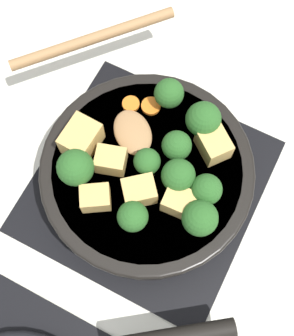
{
  "coord_description": "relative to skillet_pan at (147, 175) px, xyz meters",
  "views": [
    {
      "loc": [
        -0.09,
        0.18,
        0.65
      ],
      "look_at": [
        0.0,
        0.0,
        0.08
      ],
      "focal_mm": 50.0,
      "sensor_mm": 36.0,
      "label": 1
    }
  ],
  "objects": [
    {
      "name": "broccoli_floret_mid_floret",
      "position": [
        -0.09,
        0.03,
        0.05
      ],
      "size": [
        0.04,
        0.04,
        0.05
      ],
      "color": "#709956",
      "rests_on": "skillet_pan"
    },
    {
      "name": "broccoli_floret_west_rim",
      "position": [
        -0.02,
        0.07,
        0.05
      ],
      "size": [
        0.04,
        0.04,
        0.05
      ],
      "color": "#709956",
      "rests_on": "skillet_pan"
    },
    {
      "name": "skillet_pan",
      "position": [
        0.0,
        0.0,
        0.0
      ],
      "size": [
        0.33,
        0.37,
        0.05
      ],
      "color": "black",
      "rests_on": "front_burner_grate"
    },
    {
      "name": "broccoli_floret_east_rim",
      "position": [
        -0.0,
        -0.0,
        0.05
      ],
      "size": [
        0.03,
        0.03,
        0.04
      ],
      "color": "#709956",
      "rests_on": "skillet_pan"
    },
    {
      "name": "broccoli_floret_north_edge",
      "position": [
        -0.04,
        0.0,
        0.05
      ],
      "size": [
        0.04,
        0.04,
        0.05
      ],
      "color": "#709956",
      "rests_on": "skillet_pan"
    },
    {
      "name": "tofu_cube_near_handle",
      "position": [
        -0.06,
        0.02,
        0.04
      ],
      "size": [
        0.04,
        0.03,
        0.03
      ],
      "primitive_type": "cube",
      "rotation": [
        0.0,
        0.0,
        0.06
      ],
      "color": "tan",
      "rests_on": "skillet_pan"
    },
    {
      "name": "tofu_cube_back_piece",
      "position": [
        -0.01,
        0.03,
        0.04
      ],
      "size": [
        0.05,
        0.05,
        0.03
      ],
      "primitive_type": "cube",
      "rotation": [
        0.0,
        0.0,
        0.7
      ],
      "color": "tan",
      "rests_on": "skillet_pan"
    },
    {
      "name": "broccoli_floret_center_top",
      "position": [
        -0.02,
        -0.04,
        0.05
      ],
      "size": [
        0.04,
        0.04,
        0.05
      ],
      "color": "#709956",
      "rests_on": "skillet_pan"
    },
    {
      "name": "ground_plane",
      "position": [
        0.0,
        -0.0,
        -0.06
      ],
      "size": [
        2.4,
        2.4,
        0.0
      ],
      "primitive_type": "plane",
      "color": "silver"
    },
    {
      "name": "broccoli_floret_south_cluster",
      "position": [
        0.08,
        0.05,
        0.05
      ],
      "size": [
        0.05,
        0.05,
        0.05
      ],
      "color": "#709956",
      "rests_on": "skillet_pan"
    },
    {
      "name": "wooden_spoon",
      "position": [
        0.11,
        -0.1,
        0.03
      ],
      "size": [
        0.25,
        0.24,
        0.02
      ],
      "color": "#A87A4C",
      "rests_on": "skillet_pan"
    },
    {
      "name": "carrot_slice_orange_thin",
      "position": [
        0.04,
        -0.08,
        0.03
      ],
      "size": [
        0.03,
        0.03,
        0.01
      ],
      "primitive_type": "cylinder",
      "color": "orange",
      "rests_on": "skillet_pan"
    },
    {
      "name": "tofu_cube_west_chunk",
      "position": [
        0.04,
        0.07,
        0.04
      ],
      "size": [
        0.05,
        0.04,
        0.03
      ],
      "primitive_type": "cube",
      "rotation": [
        0.0,
        0.0,
        0.56
      ],
      "color": "tan",
      "rests_on": "skillet_pan"
    },
    {
      "name": "broccoli_floret_tall_stem",
      "position": [
        -0.04,
        -0.08,
        0.05
      ],
      "size": [
        0.05,
        0.05,
        0.05
      ],
      "color": "#709956",
      "rests_on": "skillet_pan"
    },
    {
      "name": "tofu_cube_center_large",
      "position": [
        0.09,
        0.01,
        0.04
      ],
      "size": [
        0.04,
        0.05,
        0.04
      ],
      "primitive_type": "cube",
      "rotation": [
        0.0,
        0.0,
        4.67
      ],
      "color": "tan",
      "rests_on": "skillet_pan"
    },
    {
      "name": "broccoli_floret_small_inner",
      "position": [
        -0.08,
        -0.0,
        0.05
      ],
      "size": [
        0.04,
        0.04,
        0.05
      ],
      "color": "#709956",
      "rests_on": "skillet_pan"
    },
    {
      "name": "broccoli_floret_near_spoon",
      "position": [
        0.02,
        -0.1,
        0.05
      ],
      "size": [
        0.04,
        0.04,
        0.05
      ],
      "color": "#709956",
      "rests_on": "skillet_pan"
    },
    {
      "name": "carrot_slice_near_center",
      "position": [
        0.06,
        -0.07,
        0.03
      ],
      "size": [
        0.02,
        0.02,
        0.01
      ],
      "primitive_type": "cylinder",
      "color": "orange",
      "rests_on": "skillet_pan"
    },
    {
      "name": "tofu_cube_east_chunk",
      "position": [
        0.04,
        0.01,
        0.04
      ],
      "size": [
        0.05,
        0.04,
        0.03
      ],
      "primitive_type": "cube",
      "rotation": [
        0.0,
        0.0,
        3.44
      ],
      "color": "tan",
      "rests_on": "skillet_pan"
    },
    {
      "name": "tofu_cube_front_piece",
      "position": [
        -0.06,
        -0.06,
        0.04
      ],
      "size": [
        0.05,
        0.05,
        0.03
      ],
      "primitive_type": "cube",
      "rotation": [
        0.0,
        0.0,
        5.62
      ],
      "color": "tan",
      "rests_on": "skillet_pan"
    },
    {
      "name": "front_burner_grate",
      "position": [
        0.0,
        -0.0,
        -0.04
      ],
      "size": [
        0.31,
        0.31,
        0.03
      ],
      "color": "black",
      "rests_on": "ground_plane"
    }
  ]
}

